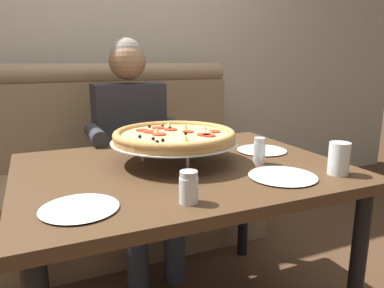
% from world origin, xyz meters
% --- Properties ---
extents(back_wall_with_window, '(6.00, 0.12, 2.80)m').
position_xyz_m(back_wall_with_window, '(0.00, 1.52, 1.40)').
color(back_wall_with_window, '#BCB29E').
rests_on(back_wall_with_window, ground_plane).
extents(booth_bench, '(1.62, 0.78, 1.13)m').
position_xyz_m(booth_bench, '(0.00, 0.95, 0.40)').
color(booth_bench, '#937556').
rests_on(booth_bench, ground_plane).
extents(dining_table, '(1.26, 0.96, 0.74)m').
position_xyz_m(dining_table, '(0.00, 0.00, 0.65)').
color(dining_table, '#4C331E').
rests_on(dining_table, ground_plane).
extents(diner_main, '(0.54, 0.64, 1.27)m').
position_xyz_m(diner_main, '(-0.01, 0.68, 0.71)').
color(diner_main, '#2D3342').
rests_on(diner_main, ground_plane).
extents(pizza, '(0.52, 0.52, 0.14)m').
position_xyz_m(pizza, '(-0.00, 0.06, 0.85)').
color(pizza, silver).
rests_on(pizza, dining_table).
extents(shaker_parmesan, '(0.05, 0.05, 0.11)m').
position_xyz_m(shaker_parmesan, '(0.30, -0.10, 0.78)').
color(shaker_parmesan, white).
rests_on(shaker_parmesan, dining_table).
extents(shaker_oregano, '(0.06, 0.06, 0.10)m').
position_xyz_m(shaker_oregano, '(-0.13, -0.36, 0.78)').
color(shaker_oregano, white).
rests_on(shaker_oregano, dining_table).
extents(plate_near_left, '(0.25, 0.25, 0.02)m').
position_xyz_m(plate_near_left, '(0.28, -0.28, 0.75)').
color(plate_near_left, white).
rests_on(plate_near_left, dining_table).
extents(plate_near_right, '(0.22, 0.22, 0.02)m').
position_xyz_m(plate_near_right, '(-0.43, -0.28, 0.75)').
color(plate_near_right, white).
rests_on(plate_near_right, dining_table).
extents(plate_far_side, '(0.23, 0.23, 0.02)m').
position_xyz_m(plate_far_side, '(0.43, 0.07, 0.75)').
color(plate_far_side, white).
rests_on(plate_far_side, dining_table).
extents(drinking_glass, '(0.08, 0.08, 0.12)m').
position_xyz_m(drinking_glass, '(0.49, -0.34, 0.79)').
color(drinking_glass, silver).
rests_on(drinking_glass, dining_table).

